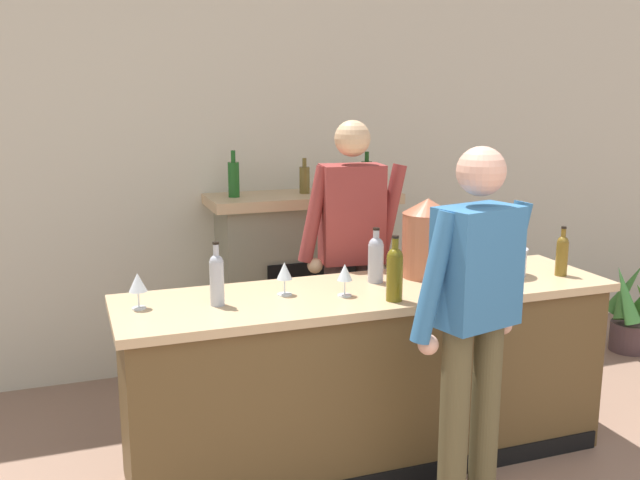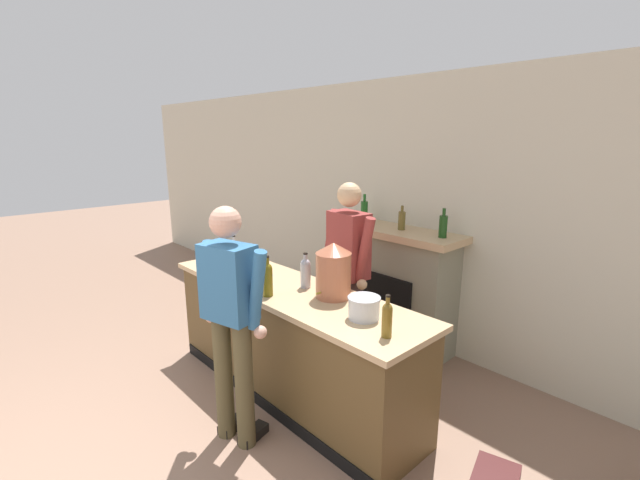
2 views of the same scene
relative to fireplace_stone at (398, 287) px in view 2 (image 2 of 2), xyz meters
The scene contains 14 objects.
wall_back_panel 0.78m from the fireplace_stone, 86.96° to the left, with size 12.00×0.07×2.75m.
bar_counter 1.39m from the fireplace_stone, 93.75° to the right, with size 2.59×0.70×0.95m.
fireplace_stone is the anchor object (origin of this frame).
person_customer 2.07m from the fireplace_stone, 87.00° to the right, with size 0.64×0.37×1.73m.
person_bartender 0.89m from the fireplace_stone, 87.36° to the right, with size 0.66×0.34×1.79m.
copper_dispenser 1.39m from the fireplace_stone, 76.55° to the right, with size 0.28×0.31×0.43m.
ice_bucket_steel 1.61m from the fireplace_stone, 62.23° to the right, with size 0.22×0.22×0.15m.
wine_bottle_cabernet_heavy 1.85m from the fireplace_stone, 55.88° to the right, with size 0.07×0.07×0.28m.
wine_bottle_burgundy_dark 1.67m from the fireplace_stone, 92.31° to the right, with size 0.08×0.08×0.32m.
wine_bottle_port_short 1.71m from the fireplace_stone, 122.60° to the right, with size 0.07×0.07×0.31m.
wine_bottle_riesling_slim 1.34m from the fireplace_stone, 90.47° to the right, with size 0.08×0.08×0.29m.
wine_glass_near_bucket 1.54m from the fireplace_stone, 100.22° to the right, with size 0.08×0.08×0.16m.
wine_glass_mid_counter 1.50m from the fireplace_stone, 111.96° to the right, with size 0.08×0.08×0.17m.
wine_glass_by_dispenser 1.87m from the fireplace_stone, 133.35° to the right, with size 0.09×0.09×0.17m.
Camera 2 is at (2.50, 0.26, 2.16)m, focal length 24.00 mm.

